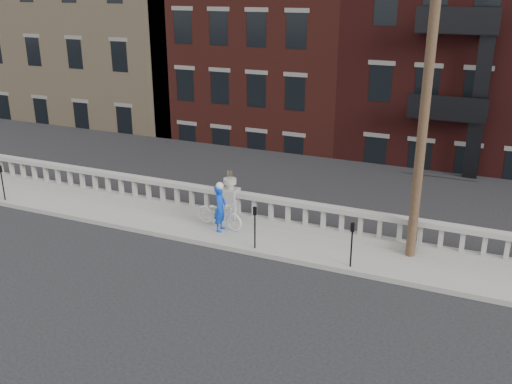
# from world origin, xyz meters

# --- Properties ---
(ground) EXTENTS (120.00, 120.00, 0.00)m
(ground) POSITION_xyz_m (0.00, 0.00, 0.00)
(ground) COLOR black
(ground) RESTS_ON ground
(sidewalk) EXTENTS (32.00, 2.20, 0.15)m
(sidewalk) POSITION_xyz_m (0.00, 3.00, 0.07)
(sidewalk) COLOR gray
(sidewalk) RESTS_ON ground
(balustrade) EXTENTS (28.00, 0.34, 1.03)m
(balustrade) POSITION_xyz_m (0.00, 3.95, 0.64)
(balustrade) COLOR gray
(balustrade) RESTS_ON sidewalk
(planter_pedestal) EXTENTS (0.55, 0.55, 1.76)m
(planter_pedestal) POSITION_xyz_m (0.00, 3.95, 0.83)
(planter_pedestal) COLOR gray
(planter_pedestal) RESTS_ON sidewalk
(lower_level) EXTENTS (80.00, 44.00, 20.80)m
(lower_level) POSITION_xyz_m (0.56, 23.04, 2.63)
(lower_level) COLOR #605E59
(lower_level) RESTS_ON ground
(utility_pole) EXTENTS (1.60, 0.28, 10.00)m
(utility_pole) POSITION_xyz_m (6.20, 3.60, 5.24)
(utility_pole) COLOR #422D1E
(utility_pole) RESTS_ON sidewalk
(parking_meter_a) EXTENTS (0.10, 0.09, 1.36)m
(parking_meter_a) POSITION_xyz_m (-8.62, 2.15, 1.00)
(parking_meter_a) COLOR black
(parking_meter_a) RESTS_ON sidewalk
(parking_meter_b) EXTENTS (0.10, 0.09, 1.36)m
(parking_meter_b) POSITION_xyz_m (1.73, 2.15, 1.00)
(parking_meter_b) COLOR black
(parking_meter_b) RESTS_ON sidewalk
(parking_meter_c) EXTENTS (0.10, 0.09, 1.36)m
(parking_meter_c) POSITION_xyz_m (4.75, 2.15, 1.00)
(parking_meter_c) COLOR black
(parking_meter_c) RESTS_ON sidewalk
(bicycle) EXTENTS (1.91, 0.95, 0.96)m
(bicycle) POSITION_xyz_m (-0.02, 3.19, 0.63)
(bicycle) COLOR silver
(bicycle) RESTS_ON sidewalk
(cyclist) EXTENTS (0.44, 0.61, 1.57)m
(cyclist) POSITION_xyz_m (0.14, 2.93, 0.94)
(cyclist) COLOR #0C3CBF
(cyclist) RESTS_ON sidewalk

